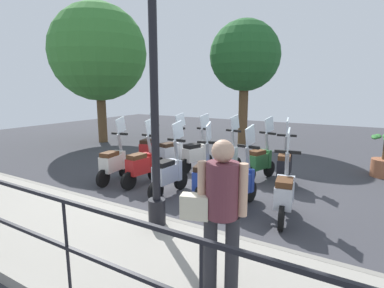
# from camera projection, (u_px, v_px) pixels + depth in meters

# --- Properties ---
(ground_plane) EXTENTS (28.00, 28.00, 0.00)m
(ground_plane) POSITION_uv_depth(u_px,v_px,m) (206.00, 186.00, 6.89)
(ground_plane) COLOR #38383D
(promenade_walkway) EXTENTS (2.20, 20.00, 0.15)m
(promenade_walkway) POSITION_uv_depth(u_px,v_px,m) (101.00, 243.00, 4.21)
(promenade_walkway) COLOR gray
(promenade_walkway) RESTS_ON ground_plane
(fence_railing) EXTENTS (0.04, 16.03, 1.07)m
(fence_railing) POSITION_uv_depth(u_px,v_px,m) (21.00, 214.00, 3.17)
(fence_railing) COLOR black
(fence_railing) RESTS_ON promenade_walkway
(lamp_post_near) EXTENTS (0.26, 0.90, 4.34)m
(lamp_post_near) POSITION_uv_depth(u_px,v_px,m) (154.00, 98.00, 4.27)
(lamp_post_near) COLOR black
(lamp_post_near) RESTS_ON promenade_walkway
(pedestrian_with_bag) EXTENTS (0.44, 0.62, 1.59)m
(pedestrian_with_bag) POSITION_uv_depth(u_px,v_px,m) (220.00, 206.00, 2.93)
(pedestrian_with_bag) COLOR #28282D
(pedestrian_with_bag) RESTS_ON promenade_walkway
(tree_large) EXTENTS (3.80, 3.80, 5.50)m
(tree_large) POSITION_uv_depth(u_px,v_px,m) (98.00, 53.00, 11.85)
(tree_large) COLOR brown
(tree_large) RESTS_ON ground_plane
(tree_distant) EXTENTS (2.68, 2.68, 4.77)m
(tree_distant) POSITION_uv_depth(u_px,v_px,m) (245.00, 57.00, 11.39)
(tree_distant) COLOR brown
(tree_distant) RESTS_ON ground_plane
(potted_palm) EXTENTS (1.06, 0.66, 1.05)m
(potted_palm) POSITION_uv_depth(u_px,v_px,m) (384.00, 159.00, 7.53)
(potted_palm) COLOR #9E5B3D
(potted_palm) RESTS_ON ground_plane
(scooter_near_0) EXTENTS (1.23, 0.47, 1.54)m
(scooter_near_0) POSITION_uv_depth(u_px,v_px,m) (284.00, 193.00, 5.03)
(scooter_near_0) COLOR black
(scooter_near_0) RESTS_ON ground_plane
(scooter_near_1) EXTENTS (1.23, 0.44, 1.54)m
(scooter_near_1) POSITION_uv_depth(u_px,v_px,m) (240.00, 183.00, 5.52)
(scooter_near_1) COLOR black
(scooter_near_1) RESTS_ON ground_plane
(scooter_near_2) EXTENTS (1.22, 0.51, 1.54)m
(scooter_near_2) POSITION_uv_depth(u_px,v_px,m) (204.00, 177.00, 5.92)
(scooter_near_2) COLOR black
(scooter_near_2) RESTS_ON ground_plane
(scooter_near_3) EXTENTS (1.23, 0.44, 1.54)m
(scooter_near_3) POSITION_uv_depth(u_px,v_px,m) (168.00, 173.00, 6.23)
(scooter_near_3) COLOR black
(scooter_near_3) RESTS_ON ground_plane
(scooter_near_4) EXTENTS (1.23, 0.44, 1.54)m
(scooter_near_4) POSITION_uv_depth(u_px,v_px,m) (142.00, 165.00, 6.85)
(scooter_near_4) COLOR black
(scooter_near_4) RESTS_ON ground_plane
(scooter_near_5) EXTENTS (1.23, 0.45, 1.54)m
(scooter_near_5) POSITION_uv_depth(u_px,v_px,m) (114.00, 162.00, 7.09)
(scooter_near_5) COLOR black
(scooter_near_5) RESTS_ON ground_plane
(scooter_far_0) EXTENTS (1.23, 0.47, 1.54)m
(scooter_far_0) POSITION_uv_depth(u_px,v_px,m) (284.00, 165.00, 6.82)
(scooter_far_0) COLOR black
(scooter_far_0) RESTS_ON ground_plane
(scooter_far_1) EXTENTS (1.20, 0.54, 1.54)m
(scooter_far_1) POSITION_uv_depth(u_px,v_px,m) (260.00, 161.00, 7.25)
(scooter_far_1) COLOR black
(scooter_far_1) RESTS_ON ground_plane
(scooter_far_2) EXTENTS (1.22, 0.49, 1.54)m
(scooter_far_2) POSITION_uv_depth(u_px,v_px,m) (227.00, 157.00, 7.64)
(scooter_far_2) COLOR black
(scooter_far_2) RESTS_ON ground_plane
(scooter_far_3) EXTENTS (1.21, 0.53, 1.54)m
(scooter_far_3) POSITION_uv_depth(u_px,v_px,m) (196.00, 154.00, 8.03)
(scooter_far_3) COLOR black
(scooter_far_3) RESTS_ON ground_plane
(scooter_far_4) EXTENTS (1.22, 0.50, 1.54)m
(scooter_far_4) POSITION_uv_depth(u_px,v_px,m) (172.00, 152.00, 8.21)
(scooter_far_4) COLOR black
(scooter_far_4) RESTS_ON ground_plane
(scooter_far_5) EXTENTS (1.21, 0.52, 1.54)m
(scooter_far_5) POSITION_uv_depth(u_px,v_px,m) (149.00, 148.00, 8.76)
(scooter_far_5) COLOR black
(scooter_far_5) RESTS_ON ground_plane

